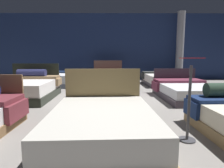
# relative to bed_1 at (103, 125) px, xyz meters

# --- Properties ---
(ground_plane) EXTENTS (18.00, 18.00, 0.02)m
(ground_plane) POSITION_rel_bed_1_xyz_m (0.04, 2.88, -0.25)
(ground_plane) COLOR gray
(showroom_back_wall) EXTENTS (18.00, 0.06, 3.50)m
(showroom_back_wall) POSITION_rel_bed_1_xyz_m (0.04, 7.64, 1.51)
(showroom_back_wall) COLOR navy
(showroom_back_wall) RESTS_ON ground_plane
(bed_1) EXTENTS (1.55, 1.99, 0.99)m
(bed_1) POSITION_rel_bed_1_xyz_m (0.00, 0.00, 0.00)
(bed_1) COLOR olive
(bed_1) RESTS_ON ground_plane
(bed_3) EXTENTS (1.73, 1.96, 1.00)m
(bed_3) POSITION_rel_bed_1_xyz_m (-2.38, 2.82, 0.05)
(bed_3) COLOR black
(bed_3) RESTS_ON ground_plane
(bed_4) EXTENTS (1.64, 1.96, 0.48)m
(bed_4) POSITION_rel_bed_1_xyz_m (0.07, 2.82, -0.02)
(bed_4) COLOR black
(bed_4) RESTS_ON ground_plane
(bed_5) EXTENTS (1.65, 2.17, 0.83)m
(bed_5) POSITION_rel_bed_1_xyz_m (2.36, 2.85, -0.02)
(bed_5) COLOR #342C36
(bed_5) RESTS_ON ground_plane
(bed_6) EXTENTS (1.64, 2.11, 0.56)m
(bed_6) POSITION_rel_bed_1_xyz_m (-2.30, 5.58, 0.02)
(bed_6) COLOR #4B515F
(bed_6) RESTS_ON ground_plane
(bed_7) EXTENTS (1.63, 2.13, 1.05)m
(bed_7) POSITION_rel_bed_1_xyz_m (0.04, 5.67, 0.01)
(bed_7) COLOR brown
(bed_7) RESTS_ON ground_plane
(bed_8) EXTENTS (1.66, 2.02, 0.54)m
(bed_8) POSITION_rel_bed_1_xyz_m (2.44, 5.59, 0.00)
(bed_8) COLOR #28262E
(bed_8) RESTS_ON ground_plane
(price_sign) EXTENTS (0.28, 0.24, 1.20)m
(price_sign) POSITION_rel_bed_1_xyz_m (1.23, 0.00, 0.23)
(price_sign) COLOR #3F3F44
(price_sign) RESTS_ON ground_plane
(support_pillar) EXTENTS (0.38, 0.38, 3.50)m
(support_pillar) POSITION_rel_bed_1_xyz_m (3.70, 7.16, 1.51)
(support_pillar) COLOR #99999E
(support_pillar) RESTS_ON ground_plane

